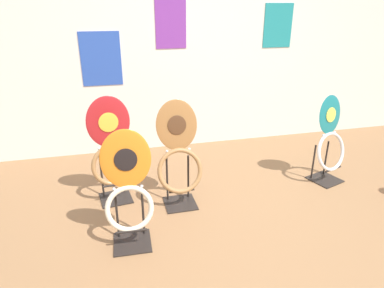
# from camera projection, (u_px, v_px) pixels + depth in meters

# --- Properties ---
(ground_plane) EXTENTS (14.00, 14.00, 0.00)m
(ground_plane) POSITION_uv_depth(u_px,v_px,m) (265.00, 255.00, 2.48)
(ground_plane) COLOR #8E6642
(wall_back) EXTENTS (8.00, 0.07, 2.60)m
(wall_back) POSITION_uv_depth(u_px,v_px,m) (192.00, 39.00, 3.97)
(wall_back) COLOR silver
(wall_back) RESTS_ON ground_plane
(toilet_seat_display_woodgrain) EXTENTS (0.40, 0.30, 0.94)m
(toilet_seat_display_woodgrain) POSITION_uv_depth(u_px,v_px,m) (179.00, 161.00, 2.97)
(toilet_seat_display_woodgrain) COLOR black
(toilet_seat_display_woodgrain) RESTS_ON ground_plane
(toilet_seat_display_crimson_swirl) EXTENTS (0.39, 0.31, 0.98)m
(toilet_seat_display_crimson_swirl) POSITION_uv_depth(u_px,v_px,m) (111.00, 150.00, 3.01)
(toilet_seat_display_crimson_swirl) COLOR black
(toilet_seat_display_crimson_swirl) RESTS_ON ground_plane
(toilet_seat_display_teal_sax) EXTENTS (0.42, 0.35, 0.88)m
(toilet_seat_display_teal_sax) POSITION_uv_depth(u_px,v_px,m) (330.00, 144.00, 3.39)
(toilet_seat_display_teal_sax) COLOR black
(toilet_seat_display_teal_sax) RESTS_ON ground_plane
(toilet_seat_display_orange_sun) EXTENTS (0.36, 0.29, 0.90)m
(toilet_seat_display_orange_sun) POSITION_uv_depth(u_px,v_px,m) (128.00, 191.00, 2.44)
(toilet_seat_display_orange_sun) COLOR black
(toilet_seat_display_orange_sun) RESTS_ON ground_plane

